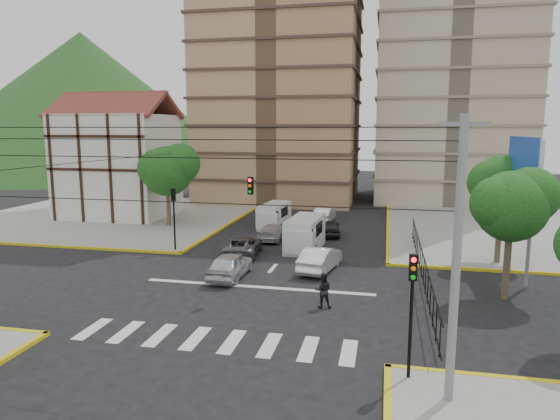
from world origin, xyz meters
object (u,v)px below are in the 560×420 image
(traffic_light_nw, at_px, (174,209))
(car_white_front_right, at_px, (320,259))
(van_left_lane, at_px, (274,216))
(van_right_lane, at_px, (304,235))
(car_silver_front_left, at_px, (230,265))
(traffic_light_se, at_px, (412,296))
(pedestrian_crosswalk, at_px, (323,290))

(traffic_light_nw, distance_m, car_white_front_right, 11.35)
(van_left_lane, distance_m, car_white_front_right, 13.89)
(van_right_lane, height_order, car_silver_front_left, van_right_lane)
(traffic_light_se, xyz_separation_m, van_right_lane, (-6.64, 18.00, -1.98))
(car_white_front_right, relative_size, pedestrian_crosswalk, 2.63)
(van_left_lane, height_order, pedestrian_crosswalk, van_left_lane)
(van_left_lane, bearing_deg, traffic_light_se, -61.80)
(car_white_front_right, xyz_separation_m, pedestrian_crosswalk, (0.98, -6.38, 0.12))
(traffic_light_se, distance_m, pedestrian_crosswalk, 7.92)
(van_left_lane, bearing_deg, traffic_light_nw, -110.91)
(traffic_light_nw, relative_size, van_right_lane, 0.83)
(van_left_lane, relative_size, car_white_front_right, 1.05)
(traffic_light_nw, relative_size, car_silver_front_left, 0.99)
(van_left_lane, xyz_separation_m, car_silver_front_left, (0.82, -15.15, -0.27))
(traffic_light_se, bearing_deg, car_white_front_right, 110.42)
(pedestrian_crosswalk, bearing_deg, van_left_lane, -78.51)
(car_white_front_right, bearing_deg, pedestrian_crosswalk, 108.62)
(van_right_lane, xyz_separation_m, van_left_lane, (-4.00, 7.55, -0.11))
(car_silver_front_left, bearing_deg, car_white_front_right, -151.78)
(pedestrian_crosswalk, bearing_deg, car_white_front_right, -89.46)
(van_left_lane, bearing_deg, car_silver_front_left, -81.30)
(van_right_lane, relative_size, pedestrian_crosswalk, 3.02)
(traffic_light_nw, bearing_deg, pedestrian_crosswalk, -37.52)
(car_silver_front_left, bearing_deg, traffic_light_se, 134.62)
(van_right_lane, bearing_deg, pedestrian_crosswalk, -72.37)
(van_left_lane, distance_m, pedestrian_crosswalk, 20.17)
(van_left_lane, height_order, car_silver_front_left, van_left_lane)
(van_right_lane, distance_m, car_silver_front_left, 8.25)
(car_white_front_right, bearing_deg, van_right_lane, -60.38)
(traffic_light_nw, distance_m, pedestrian_crosswalk, 15.00)
(traffic_light_se, bearing_deg, pedestrian_crosswalk, 120.29)
(traffic_light_nw, height_order, van_right_lane, traffic_light_nw)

